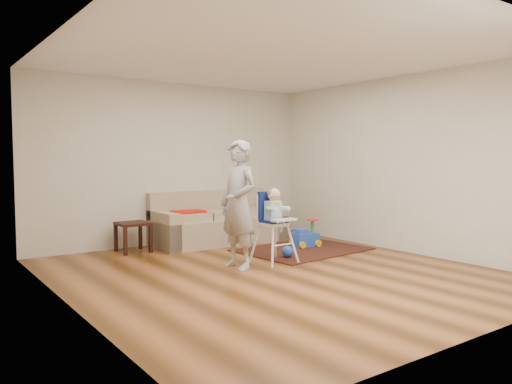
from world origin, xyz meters
TOP-DOWN VIEW (x-y plane):
  - ground at (0.00, 0.00)m, footprint 5.50×5.50m
  - room_envelope at (0.00, 0.53)m, footprint 5.04×5.52m
  - sofa at (0.58, 2.30)m, footprint 2.27×0.95m
  - side_table at (-0.93, 2.36)m, footprint 0.46×0.46m
  - area_rug at (1.30, 0.96)m, footprint 2.01×1.58m
  - ride_on_toy at (1.51, 1.13)m, footprint 0.44×0.33m
  - toy_ball at (0.70, 0.60)m, footprint 0.17×0.17m
  - high_chair at (0.35, 0.47)m, footprint 0.51×0.51m
  - adult at (-0.22, 0.49)m, footprint 0.48×0.66m

SIDE VIEW (x-z plane):
  - ground at x=0.00m, z-range 0.00..0.00m
  - area_rug at x=1.30m, z-range 0.00..0.02m
  - toy_ball at x=0.70m, z-range 0.02..0.18m
  - side_table at x=-0.93m, z-range 0.00..0.46m
  - ride_on_toy at x=1.51m, z-range 0.02..0.46m
  - sofa at x=0.58m, z-range 0.00..0.87m
  - high_chair at x=0.35m, z-range -0.02..1.02m
  - adult at x=-0.22m, z-range 0.00..1.68m
  - room_envelope at x=0.00m, z-range 0.52..3.24m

